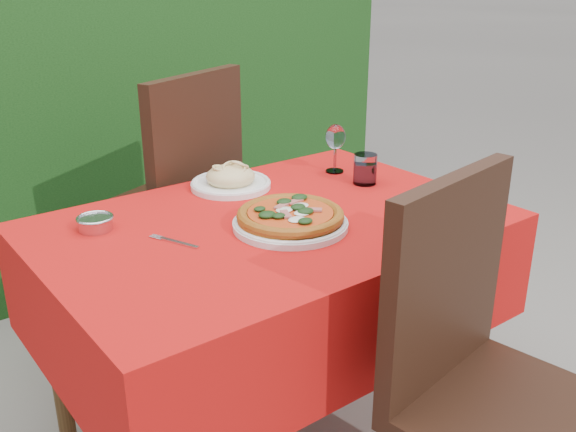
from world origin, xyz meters
TOP-DOWN VIEW (x-y plane):
  - hedge at (0.00, 1.55)m, footprint 3.20×0.55m
  - dining_table at (0.00, 0.00)m, footprint 1.26×0.86m
  - chair_near at (0.11, -0.65)m, footprint 0.52×0.52m
  - chair_far at (0.04, 0.67)m, footprint 0.63×0.63m
  - pizza_plate at (0.01, -0.08)m, footprint 0.31×0.31m
  - pasta_plate at (0.06, 0.30)m, footprint 0.25×0.25m
  - water_glass at (0.42, 0.07)m, footprint 0.07×0.07m
  - wine_glass at (0.43, 0.22)m, footprint 0.07×0.07m
  - fork at (-0.29, 0.01)m, footprint 0.08×0.16m
  - steel_ramekin at (-0.42, 0.22)m, footprint 0.09×0.09m

SIDE VIEW (x-z plane):
  - chair_near at x=0.11m, z-range 0.07..1.07m
  - dining_table at x=0.00m, z-range 0.22..0.97m
  - chair_far at x=0.04m, z-range 0.08..1.15m
  - fork at x=-0.29m, z-range 0.75..0.75m
  - steel_ramekin at x=-0.42m, z-range 0.75..0.78m
  - pasta_plate at x=0.06m, z-range 0.74..0.81m
  - pizza_plate at x=0.01m, z-range 0.75..0.80m
  - water_glass at x=0.42m, z-range 0.74..0.84m
  - wine_glass at x=0.43m, z-range 0.78..0.95m
  - hedge at x=0.00m, z-range 0.03..1.81m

